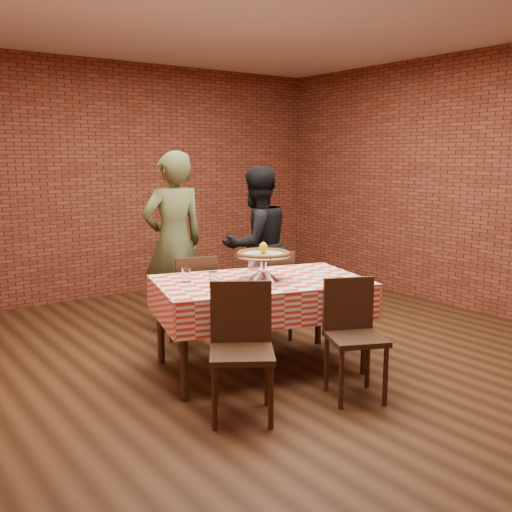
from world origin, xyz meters
name	(u,v)px	position (x,y,z in m)	size (l,w,h in m)	color
ground	(274,354)	(0.00, 0.00, 0.00)	(6.00, 6.00, 0.00)	black
back_wall	(130,180)	(0.00, 3.00, 1.45)	(5.50, 5.50, 0.00)	maroon
table	(260,325)	(-0.32, -0.22, 0.38)	(1.65, 0.99, 0.75)	#3D2818
tablecloth	(260,296)	(-0.32, -0.22, 0.62)	(1.69, 1.03, 0.28)	red
pizza_stand	(263,268)	(-0.31, -0.25, 0.86)	(0.46, 0.46, 0.20)	silver
pizza	(263,254)	(-0.31, -0.25, 0.97)	(0.43, 0.43, 0.03)	beige
lemon	(263,248)	(-0.31, -0.25, 1.02)	(0.07, 0.07, 0.09)	yellow
water_glass_left	(214,279)	(-0.76, -0.21, 0.81)	(0.07, 0.07, 0.11)	white
water_glass_right	(186,275)	(-0.85, 0.06, 0.81)	(0.07, 0.07, 0.11)	white
side_plate	(321,275)	(0.18, -0.39, 0.76)	(0.15, 0.15, 0.01)	white
sweetener_packet_a	(328,278)	(0.16, -0.50, 0.76)	(0.05, 0.04, 0.01)	white
sweetener_packet_b	(333,278)	(0.19, -0.53, 0.76)	(0.05, 0.04, 0.01)	white
condiment_caddy	(253,264)	(-0.17, 0.09, 0.82)	(0.09, 0.08, 0.13)	silver
chair_near_left	(242,353)	(-0.97, -0.89, 0.45)	(0.42, 0.42, 0.90)	#3D2818
chair_near_right	(356,341)	(-0.12, -1.11, 0.43)	(0.39, 0.39, 0.87)	#3D2818
chair_far_left	(192,300)	(-0.47, 0.64, 0.43)	(0.39, 0.39, 0.86)	#3D2818
chair_far_right	(267,294)	(0.23, 0.41, 0.43)	(0.39, 0.39, 0.87)	#3D2818
diner_olive	(173,242)	(-0.36, 1.20, 0.90)	(0.66, 0.43, 1.80)	#4C542F
diner_black	(257,245)	(0.49, 0.95, 0.82)	(0.80, 0.62, 1.65)	black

